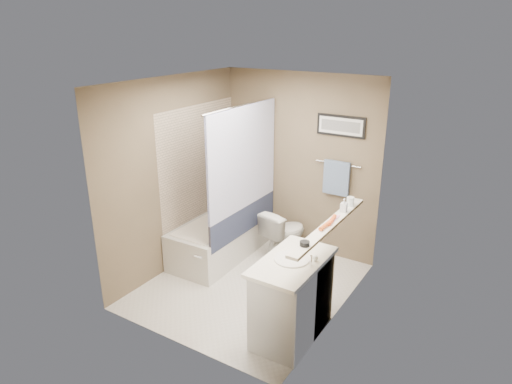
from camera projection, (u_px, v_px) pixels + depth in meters
The scene contains 33 objects.
ground at pixel (249, 285), 5.47m from camera, with size 2.50×2.50×0.00m, color silver.
ceiling at pixel (248, 83), 4.65m from camera, with size 2.20×2.50×0.04m, color white.
wall_back at pixel (299, 165), 6.04m from camera, with size 2.20×0.04×2.40m, color brown.
wall_front at pixel (175, 232), 4.08m from camera, with size 2.20×0.04×2.40m, color brown.
wall_left at pixel (175, 176), 5.59m from camera, with size 0.04×2.50×2.40m, color brown.
wall_right at pixel (340, 212), 4.52m from camera, with size 0.04×2.50×2.40m, color brown.
tile_surround at pixel (200, 180), 6.07m from camera, with size 0.02×1.55×2.00m, color #C1AA92.
curtain_rod at pixel (243, 105), 5.36m from camera, with size 0.02×0.02×1.55m, color silver.
curtain_upper at pixel (243, 159), 5.58m from camera, with size 0.03×1.45×1.28m, color white.
curtain_lower at pixel (244, 220), 5.87m from camera, with size 0.03×1.45×0.36m, color #29314D.
mirror at pixel (338, 176), 4.25m from camera, with size 0.02×1.60×1.00m, color silver.
shelf at pixel (330, 225), 4.46m from camera, with size 0.12×1.60×0.03m, color silver.
towel_bar at pixel (338, 164), 5.72m from camera, with size 0.02×0.02×0.60m, color silver.
towel at pixel (336, 178), 5.76m from camera, with size 0.34×0.05×0.44m, color #8EABCE.
art_frame at pixel (341, 126), 5.56m from camera, with size 0.62×0.03×0.26m, color black.
art_mat at pixel (341, 126), 5.55m from camera, with size 0.56×0.00×0.20m, color white.
art_image at pixel (340, 126), 5.55m from camera, with size 0.50×0.00×0.13m, color #595959.
door at pixel (224, 269), 3.86m from camera, with size 0.80×0.02×2.00m, color silver.
door_handle at pixel (198, 256), 4.07m from camera, with size 0.02×0.02×0.10m, color silver.
bathtub at pixel (220, 238), 6.11m from camera, with size 0.70×1.50×0.50m, color silver.
tub_rim at pixel (220, 221), 6.03m from camera, with size 0.56×1.36×0.02m, color white.
toilet at pixel (284, 233), 6.06m from camera, with size 0.38×0.66×0.67m, color white.
vanity at pixel (292, 300), 4.48m from camera, with size 0.50×0.90×0.80m, color silver.
countertop at pixel (293, 262), 4.34m from camera, with size 0.54×0.96×0.04m, color white.
sink_basin at pixel (292, 259), 4.34m from camera, with size 0.34×0.34×0.01m, color white.
faucet_spout at pixel (311, 260), 4.22m from camera, with size 0.02×0.02×0.10m, color white.
faucet_knob at pixel (315, 258), 4.31m from camera, with size 0.05×0.05×0.05m, color white.
candle_bowl_near at pixel (305, 244), 4.01m from camera, with size 0.09×0.09×0.04m, color black.
hair_brush_front at pixel (325, 225), 4.36m from camera, with size 0.04×0.04×0.22m, color #D3551D.
hair_brush_back at pixel (332, 220), 4.49m from camera, with size 0.04×0.04×0.22m, color #EE5721.
pink_comb at pixel (336, 218), 4.58m from camera, with size 0.03×0.16×0.01m, color pink.
glass_jar at pixel (350, 202), 4.87m from camera, with size 0.08×0.08×0.10m, color silver.
soap_bottle at pixel (344, 205), 4.72m from camera, with size 0.06×0.07×0.14m, color #999999.
Camera 1 is at (2.57, -3.99, 2.95)m, focal length 32.00 mm.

